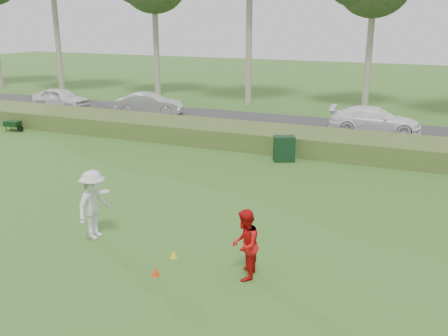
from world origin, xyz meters
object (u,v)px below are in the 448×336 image
at_px(player_white, 94,204).
at_px(cone_yellow, 174,254).
at_px(player_red, 245,245).
at_px(car_left, 61,98).
at_px(car_mid, 149,104).
at_px(utility_cabinet, 284,149).
at_px(car_right, 374,120).
at_px(cone_orange, 155,271).

bearing_deg(player_white, cone_yellow, -96.28).
distance_m(player_red, car_left, 25.62).
xyz_separation_m(car_left, car_mid, (6.64, 0.52, -0.01)).
distance_m(player_red, utility_cabinet, 10.46).
bearing_deg(car_mid, cone_yellow, -164.53).
distance_m(utility_cabinet, car_right, 7.62).
bearing_deg(player_white, utility_cabinet, -16.51).
bearing_deg(cone_yellow, cone_orange, -88.80).
bearing_deg(utility_cabinet, cone_orange, -115.46).
bearing_deg(car_left, utility_cabinet, -107.05).
bearing_deg(car_left, car_mid, -82.66).
relative_size(player_red, car_right, 0.37).
xyz_separation_m(player_red, utility_cabinet, (-1.94, 10.28, -0.32)).
bearing_deg(car_right, player_white, 155.01).
relative_size(player_red, cone_yellow, 8.16).
distance_m(player_white, car_left, 21.77).
bearing_deg(player_red, player_white, -106.80).
relative_size(player_white, car_mid, 0.49).
bearing_deg(player_red, utility_cabinet, -179.63).
relative_size(player_white, cone_yellow, 9.31).
bearing_deg(player_red, car_left, -140.83).
xyz_separation_m(player_white, cone_yellow, (2.71, -0.30, -0.90)).
height_order(cone_orange, utility_cabinet, utility_cabinet).
height_order(player_white, cone_orange, player_white).
relative_size(player_white, car_left, 0.49).
xyz_separation_m(utility_cabinet, car_right, (3.04, 6.98, 0.20)).
height_order(player_white, utility_cabinet, player_white).
xyz_separation_m(cone_orange, cone_yellow, (-0.02, 1.01, -0.00)).
xyz_separation_m(utility_cabinet, car_mid, (-10.90, 6.88, 0.18)).
bearing_deg(cone_yellow, utility_cabinet, 89.06).
relative_size(player_white, car_right, 0.42).
distance_m(car_left, car_right, 20.59).
relative_size(car_left, car_right, 0.85).
height_order(player_white, car_right, player_white).
bearing_deg(utility_cabinet, car_mid, 123.05).
xyz_separation_m(player_red, cone_yellow, (-2.11, 0.25, -0.78)).
bearing_deg(player_red, car_mid, -153.50).
bearing_deg(car_mid, car_left, 77.50).
bearing_deg(car_mid, player_red, -160.13).
bearing_deg(cone_orange, cone_yellow, 91.20).
bearing_deg(utility_cabinet, player_white, -131.17).
bearing_deg(cone_orange, player_white, 154.47).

